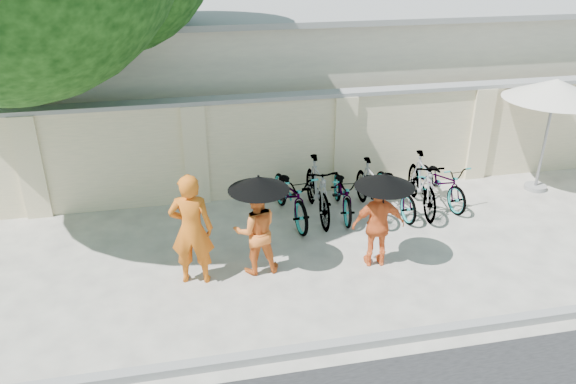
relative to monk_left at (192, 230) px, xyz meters
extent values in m
plane|color=beige|center=(1.23, -0.30, -0.90)|extent=(80.00, 80.00, 0.00)
cube|color=gray|center=(1.23, -2.00, -0.84)|extent=(40.00, 0.16, 0.12)
cube|color=beige|center=(2.23, 2.90, 0.10)|extent=(20.00, 0.30, 2.00)
cube|color=beige|center=(3.23, 6.70, 0.70)|extent=(14.00, 6.00, 3.20)
cylinder|color=#58311B|center=(-2.97, 3.60, 1.30)|extent=(0.60, 0.60, 4.40)
imported|color=#D66214|center=(0.00, 0.00, 0.00)|extent=(0.72, 0.54, 1.80)
imported|color=orange|center=(0.98, 0.08, -0.17)|extent=(0.72, 0.57, 1.46)
cylinder|color=black|center=(1.03, 0.00, 0.30)|extent=(0.02, 0.02, 0.74)
cone|color=black|center=(1.03, 0.00, 0.67)|extent=(0.93, 0.93, 0.21)
imported|color=orange|center=(2.92, -0.13, -0.18)|extent=(0.88, 0.45, 1.44)
cylinder|color=black|center=(2.94, -0.21, 0.27)|extent=(0.02, 0.02, 0.72)
cone|color=black|center=(2.94, -0.21, 0.63)|extent=(0.92, 0.92, 0.21)
cylinder|color=gray|center=(7.22, 1.94, -0.86)|extent=(0.45, 0.45, 0.09)
cylinder|color=gray|center=(7.22, 1.94, 0.15)|extent=(0.06, 0.06, 2.11)
cone|color=beige|center=(7.22, 1.94, 1.25)|extent=(2.34, 2.34, 0.40)
imported|color=gray|center=(1.89, 1.70, -0.40)|extent=(0.87, 1.98, 1.01)
imported|color=gray|center=(2.40, 1.71, -0.34)|extent=(0.57, 1.87, 1.12)
imported|color=gray|center=(2.91, 1.73, -0.46)|extent=(0.77, 1.74, 0.88)
imported|color=gray|center=(3.42, 1.61, -0.39)|extent=(0.49, 1.71, 1.03)
imported|color=gray|center=(3.94, 1.63, -0.45)|extent=(0.73, 1.74, 0.89)
imported|color=gray|center=(4.45, 1.59, -0.36)|extent=(0.76, 1.87, 1.09)
imported|color=gray|center=(4.96, 1.79, -0.46)|extent=(0.82, 1.76, 0.89)
camera|label=1|loc=(-0.08, -7.50, 4.11)|focal=35.00mm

